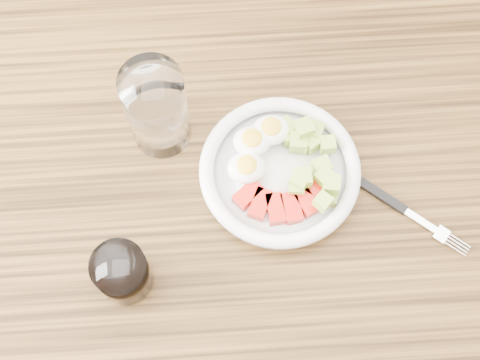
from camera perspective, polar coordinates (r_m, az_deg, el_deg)
name	(u,v)px	position (r m, az deg, el deg)	size (l,w,h in m)	color
ground	(244,300)	(1.64, 0.38, -10.22)	(4.00, 4.00, 0.00)	brown
dining_table	(247,217)	(0.99, 0.62, -3.17)	(1.50, 0.90, 0.77)	brown
bowl	(280,169)	(0.89, 3.41, 0.94)	(0.22, 0.22, 0.05)	white
fork	(393,203)	(0.91, 12.96, -1.95)	(0.15, 0.13, 0.01)	black
water_glass	(157,109)	(0.87, -7.13, 6.07)	(0.08, 0.08, 0.14)	white
coffee_glass	(122,273)	(0.84, -10.01, -7.80)	(0.07, 0.07, 0.08)	white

